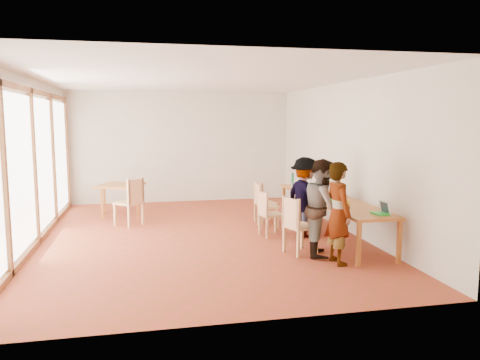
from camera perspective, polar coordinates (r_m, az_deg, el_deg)
name	(u,v)px	position (r m, az deg, el deg)	size (l,w,h in m)	color
ground	(199,236)	(9.20, -5.00, -6.80)	(8.00, 8.00, 0.00)	#9F3B26
wall_back	(181,147)	(12.92, -7.19, 4.00)	(6.00, 0.10, 3.00)	beige
wall_front	(242,190)	(5.02, 0.25, -1.18)	(6.00, 0.10, 3.00)	beige
wall_right	(345,157)	(9.76, 12.68, 2.81)	(0.10, 8.00, 3.00)	beige
window_wall	(32,162)	(9.10, -23.97, 2.03)	(0.10, 8.00, 3.00)	white
ceiling	(197,78)	(8.95, -5.22, 12.30)	(6.00, 8.00, 0.04)	white
communal_table	(330,200)	(9.22, 10.96, -2.41)	(0.80, 4.00, 0.75)	#B56028
side_table	(120,188)	(11.26, -14.40, -0.91)	(0.90, 0.90, 0.75)	#B56028
chair_near	(296,219)	(7.89, 6.80, -4.79)	(0.57, 0.57, 0.51)	tan
chair_mid	(267,209)	(9.05, 3.35, -3.53)	(0.47, 0.47, 0.47)	tan
chair_far	(262,198)	(10.21, 2.72, -2.22)	(0.49, 0.49, 0.47)	tan
chair_empty	(263,201)	(9.83, 2.87, -2.52)	(0.47, 0.47, 0.49)	tan
chair_spare	(132,197)	(10.16, -13.01, -2.00)	(0.67, 0.67, 0.54)	tan
person_near	(338,213)	(7.44, 11.91, -3.98)	(0.59, 0.38, 1.61)	gray
person_mid	(323,207)	(7.85, 10.06, -3.32)	(0.78, 0.61, 1.61)	gray
person_far	(305,197)	(9.03, 7.93, -2.11)	(0.99, 0.57, 1.54)	gray
laptop_near	(382,210)	(7.79, 16.97, -3.57)	(0.26, 0.29, 0.22)	green
laptop_mid	(336,197)	(8.95, 11.61, -2.00)	(0.32, 0.33, 0.23)	green
laptop_far	(310,186)	(10.30, 8.48, -0.73)	(0.28, 0.30, 0.21)	green
yellow_mug	(347,204)	(8.37, 12.96, -2.82)	(0.11, 0.11, 0.09)	yellow
green_bottle	(292,179)	(10.81, 6.40, 0.12)	(0.07, 0.07, 0.28)	#1E723C
clear_glass	(293,185)	(10.53, 6.47, -0.60)	(0.07, 0.07, 0.09)	silver
condiment_cup	(346,208)	(7.99, 12.82, -3.40)	(0.08, 0.08, 0.06)	white
pink_phone	(333,200)	(8.90, 11.31, -2.41)	(0.05, 0.10, 0.01)	#F84480
black_pouch	(298,186)	(10.39, 7.03, -0.71)	(0.16, 0.26, 0.09)	black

